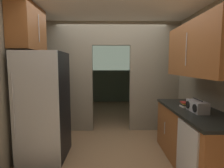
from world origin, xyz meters
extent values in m
plane|color=#93704C|center=(0.00, 0.00, 0.00)|extent=(20.00, 20.00, 0.00)
cube|color=silver|center=(0.00, 0.38, 2.60)|extent=(3.58, 6.54, 0.06)
cube|color=gray|center=(-1.02, 1.27, 1.28)|extent=(1.13, 0.12, 2.57)
cube|color=gray|center=(1.01, 1.27, 1.28)|extent=(1.16, 0.12, 2.57)
cube|color=gray|center=(-0.01, 1.27, 2.30)|extent=(0.89, 0.12, 0.53)
cube|color=slate|center=(0.00, 4.65, 1.28)|extent=(3.18, 0.10, 2.57)
cube|color=slate|center=(-1.54, 2.96, 1.28)|extent=(0.10, 3.38, 2.57)
cube|color=slate|center=(1.54, 2.96, 1.28)|extent=(0.10, 3.38, 2.57)
cube|color=black|center=(-1.16, 0.03, 0.89)|extent=(0.71, 0.74, 1.79)
cube|color=#B7BABC|center=(-1.16, -0.36, 0.89)|extent=(0.71, 0.03, 1.79)
cylinder|color=#B7BABC|center=(-1.45, -0.39, 0.98)|extent=(0.02, 0.02, 0.98)
cube|color=brown|center=(1.25, -0.30, 0.43)|extent=(0.65, 1.74, 0.86)
cube|color=black|center=(1.25, -0.30, 0.88)|extent=(0.69, 1.74, 0.04)
cylinder|color=#B7BABC|center=(0.91, -0.69, 0.47)|extent=(0.01, 0.01, 0.22)
cylinder|color=#B7BABC|center=(0.91, 0.08, 0.47)|extent=(0.01, 0.01, 0.22)
cube|color=#B7BABC|center=(0.91, -0.79, 0.42)|extent=(0.02, 0.56, 0.84)
cube|color=brown|center=(1.25, -0.30, 1.80)|extent=(0.34, 1.56, 0.80)
cylinder|color=#B7BABC|center=(1.07, -0.30, 1.80)|extent=(0.01, 0.01, 0.48)
cube|color=brown|center=(-1.41, 0.11, 2.18)|extent=(0.34, 0.78, 0.73)
cylinder|color=#B7BABC|center=(-1.23, 0.11, 2.18)|extent=(0.01, 0.01, 0.44)
cube|color=#B2B2B7|center=(1.22, -0.42, 0.98)|extent=(0.18, 0.36, 0.16)
cylinder|color=#262626|center=(1.22, -0.42, 1.08)|extent=(0.02, 0.25, 0.02)
cylinder|color=black|center=(1.12, -0.53, 0.98)|extent=(0.01, 0.11, 0.11)
cylinder|color=black|center=(1.12, -0.31, 0.98)|extent=(0.01, 0.11, 0.11)
cube|color=beige|center=(1.17, -0.12, 0.91)|extent=(0.14, 0.15, 0.02)
cube|color=black|center=(1.18, -0.10, 0.93)|extent=(0.12, 0.14, 0.02)
cube|color=gold|center=(1.18, -0.12, 0.95)|extent=(0.13, 0.15, 0.02)
cube|color=red|center=(1.17, -0.10, 0.97)|extent=(0.13, 0.17, 0.01)
camera|label=1|loc=(-0.07, -2.90, 1.57)|focal=28.16mm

